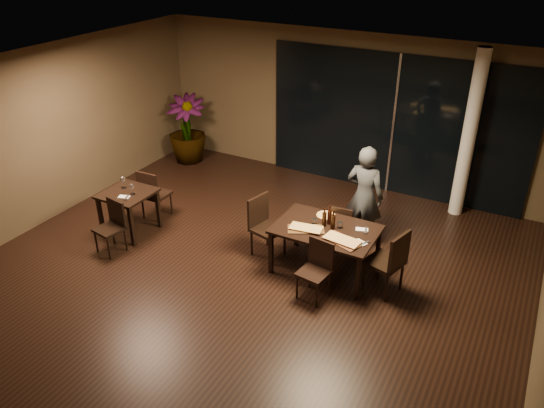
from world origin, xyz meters
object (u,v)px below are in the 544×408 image
(chair_main_left, at_px, (264,223))
(chair_main_near, at_px, (317,266))
(side_table, at_px, (128,199))
(chair_main_far, at_px, (341,226))
(chair_main_right, at_px, (390,259))
(potted_plant, at_px, (187,129))
(bottle_b, at_px, (333,220))
(bottle_c, at_px, (330,215))
(main_table, at_px, (326,233))
(chair_side_near, at_px, (112,223))
(bottle_a, at_px, (324,217))
(diner, at_px, (364,196))
(chair_side_far, at_px, (152,192))

(chair_main_left, bearing_deg, chair_main_near, -103.81)
(chair_main_left, bearing_deg, side_table, 115.42)
(side_table, height_order, chair_main_far, chair_main_far)
(chair_main_near, bearing_deg, side_table, -173.26)
(chair_main_right, distance_m, potted_plant, 5.96)
(side_table, bearing_deg, chair_main_right, 5.46)
(chair_main_left, distance_m, bottle_b, 1.20)
(bottle_c, bearing_deg, main_table, -84.60)
(side_table, height_order, potted_plant, potted_plant)
(chair_side_near, bearing_deg, potted_plant, 117.34)
(side_table, relative_size, chair_main_far, 0.95)
(bottle_a, bearing_deg, chair_main_near, -73.87)
(main_table, bearing_deg, side_table, -171.63)
(chair_side_near, relative_size, bottle_a, 2.93)
(chair_main_far, height_order, chair_side_near, chair_side_near)
(main_table, bearing_deg, bottle_b, 19.11)
(diner, bearing_deg, chair_main_right, 128.37)
(chair_main_left, xyz_separation_m, chair_side_far, (-2.28, 0.04, -0.02))
(side_table, xyz_separation_m, chair_side_near, (0.16, -0.57, -0.14))
(bottle_a, bearing_deg, bottle_c, 64.84)
(main_table, relative_size, bottle_b, 4.90)
(chair_main_right, relative_size, chair_side_far, 1.07)
(chair_main_far, relative_size, bottle_b, 2.74)
(chair_side_far, height_order, bottle_c, bottle_c)
(chair_main_left, xyz_separation_m, diner, (1.27, 1.05, 0.31))
(chair_main_right, distance_m, chair_side_far, 4.35)
(diner, relative_size, potted_plant, 1.16)
(side_table, xyz_separation_m, chair_main_left, (2.34, 0.50, -0.07))
(main_table, xyz_separation_m, side_table, (-3.40, -0.50, -0.05))
(bottle_a, bearing_deg, bottle_b, -8.11)
(chair_main_left, height_order, chair_side_near, chair_main_left)
(chair_main_near, bearing_deg, chair_side_near, -163.71)
(main_table, relative_size, chair_side_near, 1.73)
(main_table, xyz_separation_m, chair_main_far, (0.01, 0.63, -0.21))
(bottle_c, bearing_deg, bottle_a, -115.16)
(bottle_c, bearing_deg, chair_main_near, -79.00)
(diner, bearing_deg, chair_side_near, 34.36)
(potted_plant, relative_size, bottle_a, 5.01)
(main_table, xyz_separation_m, chair_side_far, (-3.33, 0.04, -0.15))
(bottle_b, bearing_deg, side_table, -171.35)
(main_table, distance_m, bottle_c, 0.27)
(chair_side_near, bearing_deg, chair_side_far, 104.42)
(chair_side_near, distance_m, bottle_c, 3.47)
(chair_side_far, xyz_separation_m, chair_side_near, (0.09, -1.11, -0.04))
(chair_main_near, relative_size, diner, 0.51)
(chair_main_far, xyz_separation_m, bottle_a, (-0.07, -0.58, 0.43))
(side_table, relative_size, chair_side_near, 0.92)
(chair_main_right, bearing_deg, chair_main_left, -76.21)
(chair_main_right, relative_size, potted_plant, 0.69)
(main_table, relative_size, potted_plant, 1.01)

